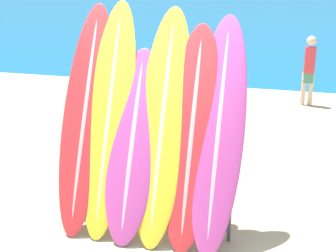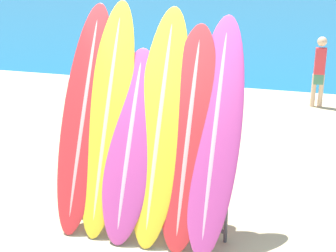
{
  "view_description": "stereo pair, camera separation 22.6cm",
  "coord_description": "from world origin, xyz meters",
  "px_view_note": "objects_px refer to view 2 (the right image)",
  "views": [
    {
      "loc": [
        1.51,
        -3.94,
        2.77
      ],
      "look_at": [
        0.02,
        1.33,
        0.98
      ],
      "focal_mm": 50.0,
      "sensor_mm": 36.0,
      "label": 1
    },
    {
      "loc": [
        1.73,
        -3.87,
        2.77
      ],
      "look_at": [
        0.02,
        1.33,
        0.98
      ],
      "focal_mm": 50.0,
      "sensor_mm": 36.0,
      "label": 2
    }
  ],
  "objects_px": {
    "surfboard_slot_3": "(160,125)",
    "surfboard_slot_5": "(215,135)",
    "surfboard_rack": "(146,187)",
    "surfboard_slot_2": "(130,145)",
    "surfboard_slot_1": "(107,118)",
    "surfboard_slot_4": "(188,137)",
    "person_mid_beach": "(319,69)",
    "surfboard_slot_0": "(84,117)"
  },
  "relations": [
    {
      "from": "surfboard_slot_3",
      "to": "surfboard_slot_5",
      "type": "height_order",
      "value": "surfboard_slot_3"
    },
    {
      "from": "surfboard_slot_0",
      "to": "person_mid_beach",
      "type": "distance_m",
      "value": 6.37
    },
    {
      "from": "surfboard_slot_1",
      "to": "surfboard_slot_5",
      "type": "distance_m",
      "value": 1.23
    },
    {
      "from": "surfboard_rack",
      "to": "surfboard_slot_3",
      "type": "xyz_separation_m",
      "value": [
        0.14,
        0.09,
        0.71
      ]
    },
    {
      "from": "surfboard_slot_3",
      "to": "surfboard_slot_4",
      "type": "relative_size",
      "value": 1.07
    },
    {
      "from": "person_mid_beach",
      "to": "surfboard_slot_1",
      "type": "bearing_deg",
      "value": -116.82
    },
    {
      "from": "surfboard_slot_0",
      "to": "surfboard_slot_1",
      "type": "relative_size",
      "value": 0.98
    },
    {
      "from": "surfboard_slot_1",
      "to": "person_mid_beach",
      "type": "bearing_deg",
      "value": 69.53
    },
    {
      "from": "surfboard_slot_1",
      "to": "surfboard_slot_4",
      "type": "height_order",
      "value": "surfboard_slot_1"
    },
    {
      "from": "surfboard_slot_3",
      "to": "surfboard_slot_4",
      "type": "bearing_deg",
      "value": -5.46
    },
    {
      "from": "surfboard_rack",
      "to": "person_mid_beach",
      "type": "xyz_separation_m",
      "value": [
        1.71,
        5.95,
        0.31
      ]
    },
    {
      "from": "surfboard_slot_0",
      "to": "surfboard_slot_4",
      "type": "xyz_separation_m",
      "value": [
        1.24,
        -0.04,
        -0.09
      ]
    },
    {
      "from": "surfboard_slot_1",
      "to": "surfboard_slot_2",
      "type": "bearing_deg",
      "value": -19.13
    },
    {
      "from": "surfboard_slot_2",
      "to": "surfboard_slot_5",
      "type": "height_order",
      "value": "surfboard_slot_5"
    },
    {
      "from": "surfboard_slot_2",
      "to": "surfboard_slot_4",
      "type": "bearing_deg",
      "value": 5.87
    },
    {
      "from": "surfboard_rack",
      "to": "surfboard_slot_1",
      "type": "height_order",
      "value": "surfboard_slot_1"
    },
    {
      "from": "surfboard_slot_1",
      "to": "surfboard_slot_3",
      "type": "bearing_deg",
      "value": -1.02
    },
    {
      "from": "surfboard_slot_4",
      "to": "surfboard_rack",
      "type": "bearing_deg",
      "value": -173.38
    },
    {
      "from": "surfboard_slot_3",
      "to": "surfboard_slot_5",
      "type": "bearing_deg",
      "value": -0.87
    },
    {
      "from": "surfboard_slot_1",
      "to": "surfboard_slot_2",
      "type": "height_order",
      "value": "surfboard_slot_1"
    },
    {
      "from": "surfboard_rack",
      "to": "surfboard_slot_2",
      "type": "xyz_separation_m",
      "value": [
        -0.17,
        -0.01,
        0.49
      ]
    },
    {
      "from": "surfboard_rack",
      "to": "surfboard_slot_4",
      "type": "height_order",
      "value": "surfboard_slot_4"
    },
    {
      "from": "person_mid_beach",
      "to": "surfboard_slot_4",
      "type": "bearing_deg",
      "value": -108.21
    },
    {
      "from": "surfboard_rack",
      "to": "surfboard_slot_1",
      "type": "bearing_deg",
      "value": 168.5
    },
    {
      "from": "surfboard_rack",
      "to": "surfboard_slot_5",
      "type": "height_order",
      "value": "surfboard_slot_5"
    },
    {
      "from": "surfboard_slot_1",
      "to": "person_mid_beach",
      "type": "height_order",
      "value": "surfboard_slot_1"
    },
    {
      "from": "surfboard_slot_2",
      "to": "surfboard_slot_4",
      "type": "distance_m",
      "value": 0.65
    },
    {
      "from": "surfboard_slot_2",
      "to": "person_mid_beach",
      "type": "xyz_separation_m",
      "value": [
        1.87,
        5.96,
        -0.18
      ]
    },
    {
      "from": "surfboard_slot_3",
      "to": "surfboard_slot_0",
      "type": "bearing_deg",
      "value": 179.28
    },
    {
      "from": "surfboard_slot_0",
      "to": "surfboard_slot_2",
      "type": "distance_m",
      "value": 0.65
    },
    {
      "from": "surfboard_slot_2",
      "to": "surfboard_slot_5",
      "type": "relative_size",
      "value": 0.85
    },
    {
      "from": "surfboard_slot_3",
      "to": "surfboard_slot_4",
      "type": "height_order",
      "value": "surfboard_slot_3"
    },
    {
      "from": "surfboard_slot_5",
      "to": "person_mid_beach",
      "type": "bearing_deg",
      "value": 80.71
    },
    {
      "from": "surfboard_slot_2",
      "to": "surfboard_slot_3",
      "type": "xyz_separation_m",
      "value": [
        0.31,
        0.1,
        0.22
      ]
    },
    {
      "from": "surfboard_rack",
      "to": "surfboard_slot_0",
      "type": "bearing_deg",
      "value": 172.75
    },
    {
      "from": "surfboard_slot_0",
      "to": "person_mid_beach",
      "type": "xyz_separation_m",
      "value": [
        2.47,
        5.85,
        -0.4
      ]
    },
    {
      "from": "surfboard_slot_0",
      "to": "surfboard_slot_2",
      "type": "height_order",
      "value": "surfboard_slot_0"
    },
    {
      "from": "surfboard_slot_4",
      "to": "person_mid_beach",
      "type": "height_order",
      "value": "surfboard_slot_4"
    },
    {
      "from": "surfboard_slot_0",
      "to": "person_mid_beach",
      "type": "height_order",
      "value": "surfboard_slot_0"
    },
    {
      "from": "surfboard_slot_2",
      "to": "surfboard_slot_4",
      "type": "height_order",
      "value": "surfboard_slot_4"
    },
    {
      "from": "surfboard_rack",
      "to": "surfboard_slot_0",
      "type": "relative_size",
      "value": 0.76
    },
    {
      "from": "surfboard_slot_0",
      "to": "surfboard_slot_2",
      "type": "xyz_separation_m",
      "value": [
        0.6,
        -0.11,
        -0.23
      ]
    }
  ]
}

